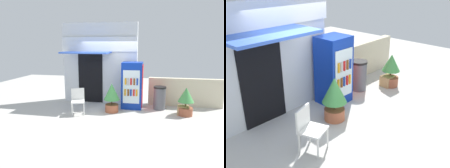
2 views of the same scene
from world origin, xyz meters
TOP-DOWN VIEW (x-y plane):
  - ground at (0.00, 0.00)m, footprint 16.00×16.00m
  - storefront_building at (-0.60, 1.45)m, footprint 3.06×1.32m
  - drink_cooler at (0.83, 0.87)m, footprint 0.77×0.73m
  - plastic_chair at (-0.95, -0.19)m, footprint 0.57×0.57m
  - potted_plant_near_shop at (0.17, 0.23)m, footprint 0.57×0.57m
  - potted_plant_curbside at (2.70, 0.34)m, footprint 0.53×0.53m
  - trash_bin at (1.85, 0.86)m, footprint 0.46×0.46m
  - stone_boundary_wall at (2.81, 1.48)m, footprint 2.78×0.24m
  - cardboard_box at (2.64, 0.38)m, footprint 0.42×0.36m

SIDE VIEW (x-z plane):
  - ground at x=0.00m, z-range 0.00..0.00m
  - cardboard_box at x=2.64m, z-range 0.00..0.31m
  - trash_bin at x=1.85m, z-range 0.00..0.87m
  - plastic_chair at x=-0.95m, z-range 0.08..0.95m
  - potted_plant_curbside at x=2.70m, z-range 0.05..1.02m
  - stone_boundary_wall at x=2.81m, z-range 0.00..1.10m
  - potted_plant_near_shop at x=0.17m, z-range 0.07..1.11m
  - drink_cooler at x=0.83m, z-range 0.00..1.74m
  - storefront_building at x=-0.60m, z-range 0.03..3.27m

